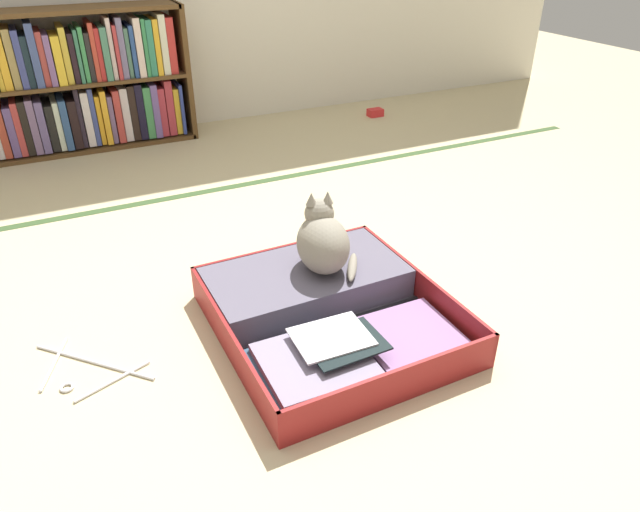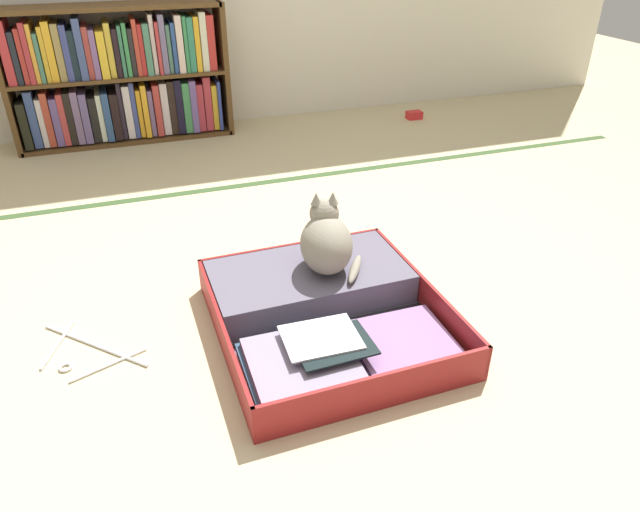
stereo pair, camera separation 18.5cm
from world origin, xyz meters
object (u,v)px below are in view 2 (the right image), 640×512
Objects in this scene: open_suitcase at (319,306)px; clothes_hanger at (85,352)px; black_cat at (326,242)px; small_red_pouch at (414,115)px; bookshelf at (120,79)px.

open_suitcase is 2.46× the size of clothes_hanger.
black_cat is 2.23m from small_red_pouch.
open_suitcase is 0.22m from black_cat.
open_suitcase is at bearing -77.03° from bookshelf.
bookshelf is 1.89m from small_red_pouch.
small_red_pouch is (1.35, 1.93, -0.03)m from open_suitcase.
small_red_pouch is (1.29, 1.81, -0.20)m from black_cat.
black_cat is 0.89× the size of clothes_hanger.
small_red_pouch is (2.11, 1.86, 0.02)m from clothes_hanger.
black_cat is (0.07, 0.12, 0.17)m from open_suitcase.
clothes_hanger is at bearing -138.56° from small_red_pouch.
open_suitcase is at bearing -125.04° from small_red_pouch.
bookshelf is 2.22m from open_suitcase.
black_cat is (0.56, -2.02, -0.14)m from bookshelf.
black_cat is 2.85× the size of small_red_pouch.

